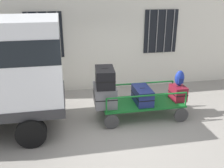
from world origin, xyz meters
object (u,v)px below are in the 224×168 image
at_px(luggage_cart, 142,105).
at_px(suitcase_left_bottom, 105,95).
at_px(backpack, 180,78).
at_px(suitcase_left_middle, 105,77).
at_px(suitcase_center_bottom, 178,93).
at_px(suitcase_midleft_bottom, 142,95).

height_order(luggage_cart, suitcase_left_bottom, suitcase_left_bottom).
bearing_deg(luggage_cart, backpack, -0.67).
distance_m(luggage_cart, suitcase_left_middle, 1.37).
bearing_deg(suitcase_left_bottom, backpack, -1.21).
bearing_deg(backpack, suitcase_left_bottom, 178.79).
height_order(luggage_cart, suitcase_center_bottom, suitcase_center_bottom).
xyz_separation_m(suitcase_left_middle, backpack, (2.11, -0.01, -0.17)).
relative_size(luggage_cart, suitcase_left_middle, 2.81).
bearing_deg(backpack, luggage_cart, 179.33).
xyz_separation_m(suitcase_left_bottom, backpack, (2.11, -0.04, 0.36)).
xyz_separation_m(suitcase_center_bottom, backpack, (0.02, 0.02, 0.43)).
bearing_deg(luggage_cart, suitcase_left_middle, -179.95).
xyz_separation_m(suitcase_midleft_bottom, suitcase_center_bottom, (1.05, -0.02, -0.00)).
bearing_deg(suitcase_center_bottom, backpack, 50.69).
relative_size(suitcase_left_bottom, suitcase_left_middle, 0.95).
bearing_deg(suitcase_left_middle, suitcase_center_bottom, -0.96).
relative_size(suitcase_left_bottom, suitcase_midleft_bottom, 0.95).
relative_size(suitcase_midleft_bottom, backpack, 1.88).
distance_m(luggage_cart, backpack, 1.29).
distance_m(suitcase_left_middle, backpack, 2.12).
bearing_deg(luggage_cart, suitcase_midleft_bottom, -90.00).
distance_m(suitcase_left_bottom, suitcase_center_bottom, 2.10).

